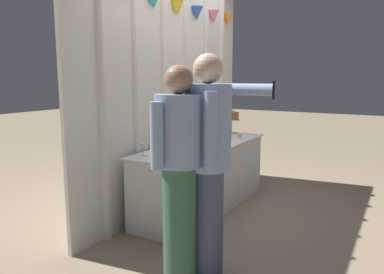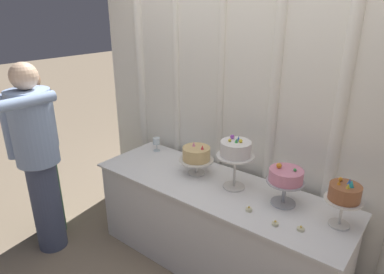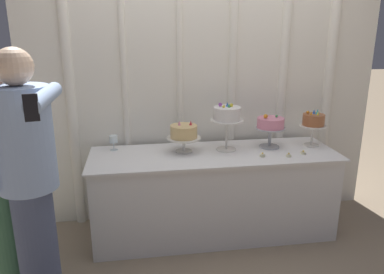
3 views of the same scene
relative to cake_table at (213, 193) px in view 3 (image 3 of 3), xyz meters
name	(u,v)px [view 3 (image 3 of 3)]	position (x,y,z in m)	size (l,w,h in m)	color
ground_plane	(215,238)	(0.00, -0.10, -0.36)	(24.00, 24.00, 0.00)	gray
draped_curtain	(209,72)	(0.02, 0.39, 0.98)	(3.14, 0.16, 2.57)	white
cake_table	(213,193)	(0.00, 0.00, 0.00)	(2.03, 0.66, 0.72)	white
cake_display_leftmost	(184,133)	(-0.24, 0.07, 0.52)	(0.28, 0.28, 0.26)	silver
cake_display_midleft	(227,116)	(0.12, 0.06, 0.65)	(0.27, 0.27, 0.40)	silver
cake_display_midright	(270,125)	(0.50, 0.08, 0.56)	(0.25, 0.25, 0.30)	#B2B2B7
cake_display_rightmost	(313,122)	(0.88, 0.07, 0.58)	(0.22, 0.22, 0.33)	silver
wine_glass	(113,140)	(-0.81, 0.20, 0.45)	(0.07, 0.07, 0.13)	silver
tealight_far_left	(262,155)	(0.36, -0.14, 0.37)	(0.04, 0.04, 0.04)	beige
tealight_near_left	(289,156)	(0.57, -0.18, 0.37)	(0.04, 0.04, 0.03)	beige
tealight_near_right	(303,153)	(0.71, -0.13, 0.37)	(0.05, 0.05, 0.03)	beige
guest_man_dark_suit	(1,178)	(-1.44, -0.59, 0.48)	(0.48, 0.38, 1.54)	#3D6B4C
guest_girl_blue_dress	(28,176)	(-1.25, -0.71, 0.53)	(0.46, 0.65, 1.62)	#4C5675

